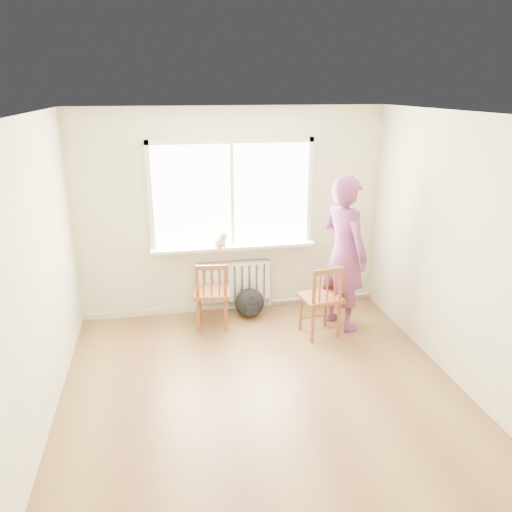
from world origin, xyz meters
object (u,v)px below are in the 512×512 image
chair_left (212,295)px  person (344,254)px  chair_right (322,301)px  backpack (250,303)px  cat (220,240)px

chair_left → person: person is taller
chair_left → chair_right: bearing=168.6°
chair_right → backpack: bearing=-51.3°
person → backpack: size_ratio=4.94×
chair_left → cat: size_ratio=2.47×
chair_left → cat: 0.72m
chair_left → backpack: (0.52, 0.26, -0.26)m
backpack → person: bearing=-23.1°
cat → person: bearing=-40.9°
cat → backpack: bearing=-35.7°
chair_right → backpack: 1.07m
cat → backpack: cat is taller
backpack → cat: bearing=163.7°
cat → chair_right: bearing=-55.2°
chair_right → chair_left: bearing=-27.6°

